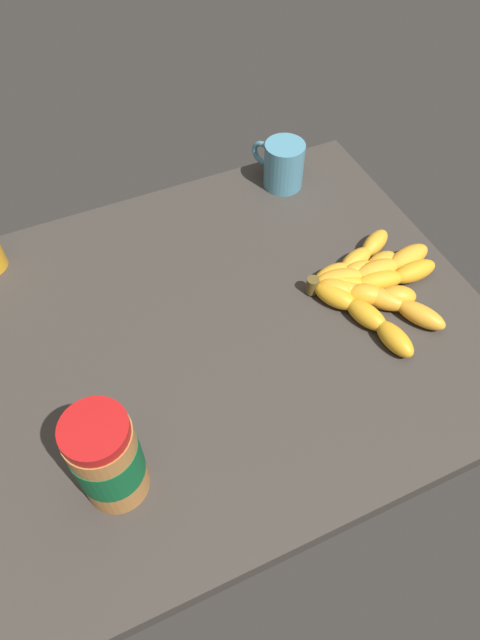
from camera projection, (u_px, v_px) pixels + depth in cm
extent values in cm
cube|color=#38332D|center=(224.00, 331.00, 88.76)|extent=(81.46, 69.40, 3.71)
ellipsoid|color=gold|center=(335.00, 296.00, 88.51)|extent=(6.73, 8.08, 3.43)
ellipsoid|color=gold|center=(366.00, 315.00, 86.22)|extent=(5.73, 8.10, 3.43)
ellipsoid|color=gold|center=(395.00, 339.00, 83.45)|extent=(4.50, 7.81, 3.43)
ellipsoid|color=gold|center=(335.00, 289.00, 89.24)|extent=(7.01, 6.80, 3.62)
ellipsoid|color=gold|center=(366.00, 295.00, 88.57)|extent=(7.14, 6.40, 3.62)
ellipsoid|color=gold|center=(397.00, 297.00, 88.34)|extent=(7.11, 5.85, 3.62)
ellipsoid|color=gold|center=(340.00, 289.00, 89.51)|extent=(8.61, 7.50, 3.29)
ellipsoid|color=gold|center=(381.00, 299.00, 88.30)|extent=(7.94, 8.35, 3.29)
ellipsoid|color=gold|center=(420.00, 315.00, 86.30)|extent=(6.90, 8.80, 3.29)
ellipsoid|color=gold|center=(340.00, 284.00, 90.06)|extent=(8.81, 6.43, 3.38)
ellipsoid|color=gold|center=(379.00, 281.00, 90.49)|extent=(8.66, 4.97, 3.38)
ellipsoid|color=gold|center=(414.00, 271.00, 91.75)|extent=(8.18, 3.48, 3.38)
ellipsoid|color=gold|center=(340.00, 279.00, 90.50)|extent=(8.90, 5.45, 3.65)
ellipsoid|color=gold|center=(376.00, 271.00, 91.64)|extent=(8.42, 3.96, 3.65)
ellipsoid|color=gold|center=(408.00, 257.00, 93.49)|extent=(8.75, 4.89, 3.65)
ellipsoid|color=gold|center=(333.00, 279.00, 90.91)|extent=(6.20, 3.68, 3.11)
ellipsoid|color=gold|center=(358.00, 271.00, 92.00)|extent=(6.03, 3.32, 3.11)
ellipsoid|color=gold|center=(380.00, 261.00, 93.43)|extent=(6.36, 4.06, 3.11)
ellipsoid|color=gold|center=(332.00, 274.00, 91.50)|extent=(7.28, 4.03, 3.16)
ellipsoid|color=gold|center=(356.00, 260.00, 93.50)|extent=(7.56, 5.09, 3.16)
ellipsoid|color=gold|center=(375.00, 243.00, 95.92)|extent=(7.61, 5.99, 3.16)
cylinder|color=brown|center=(311.00, 284.00, 89.97)|extent=(2.00, 2.00, 3.00)
cylinder|color=#B27238|center=(108.00, 461.00, 65.92)|extent=(8.10, 8.10, 14.52)
cylinder|color=#0F592D|center=(107.00, 459.00, 65.34)|extent=(8.26, 8.26, 6.53)
cylinder|color=#B71414|center=(94.00, 431.00, 59.48)|extent=(7.78, 7.78, 1.65)
cylinder|color=teal|center=(284.00, 165.00, 104.31)|extent=(7.52, 7.52, 8.93)
torus|color=teal|center=(263.00, 153.00, 105.80)|extent=(3.17, 4.83, 4.93)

